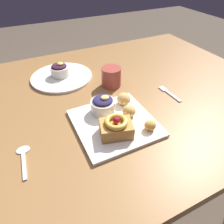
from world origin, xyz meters
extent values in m
plane|color=brown|center=(0.00, 0.00, 0.00)|extent=(8.00, 8.00, 0.00)
cube|color=brown|center=(0.00, 0.00, 0.71)|extent=(1.45, 1.03, 0.04)
cylinder|color=brown|center=(0.63, 0.42, 0.34)|extent=(0.07, 0.07, 0.69)
cube|color=white|center=(-0.06, -0.18, 0.74)|extent=(0.27, 0.27, 0.01)
cube|color=#B77F3D|center=(-0.08, -0.23, 0.76)|extent=(0.12, 0.10, 0.05)
torus|color=gold|center=(-0.08, -0.23, 0.80)|extent=(0.09, 0.09, 0.02)
sphere|color=maroon|center=(-0.08, -0.23, 0.80)|extent=(0.02, 0.02, 0.02)
cylinder|color=silver|center=(-0.07, -0.11, 0.77)|extent=(0.09, 0.09, 0.05)
ellipsoid|color=#28234C|center=(-0.07, -0.11, 0.79)|extent=(0.07, 0.07, 0.02)
ellipsoid|color=#EAD666|center=(-0.07, -0.11, 0.80)|extent=(0.03, 0.03, 0.01)
ellipsoid|color=gold|center=(0.03, -0.26, 0.76)|extent=(0.04, 0.04, 0.03)
ellipsoid|color=tan|center=(0.02, -0.10, 0.76)|extent=(0.05, 0.05, 0.05)
ellipsoid|color=tan|center=(0.00, -0.17, 0.76)|extent=(0.05, 0.05, 0.04)
cylinder|color=white|center=(-0.14, 0.22, 0.74)|extent=(0.28, 0.28, 0.01)
cylinder|color=silver|center=(-0.14, 0.23, 0.76)|extent=(0.08, 0.08, 0.04)
ellipsoid|color=#38192D|center=(-0.14, 0.23, 0.79)|extent=(0.07, 0.07, 0.02)
ellipsoid|color=#E5CC56|center=(-0.14, 0.22, 0.80)|extent=(0.03, 0.03, 0.01)
cube|color=silver|center=(0.23, -0.13, 0.73)|extent=(0.02, 0.09, 0.00)
cube|color=silver|center=(0.23, -0.07, 0.73)|extent=(0.03, 0.04, 0.00)
cube|color=silver|center=(-0.37, -0.22, 0.73)|extent=(0.02, 0.10, 0.00)
ellipsoid|color=silver|center=(-0.36, -0.16, 0.73)|extent=(0.04, 0.03, 0.00)
cylinder|color=#993D33|center=(0.04, 0.06, 0.77)|extent=(0.09, 0.09, 0.08)
camera|label=1|loc=(-0.29, -0.64, 1.20)|focal=32.27mm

